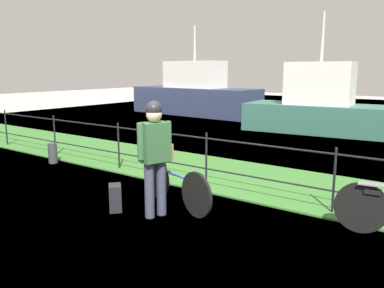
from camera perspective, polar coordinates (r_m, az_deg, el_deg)
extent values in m
plane|color=#B2ADA3|center=(5.79, -8.33, -10.63)|extent=(60.00, 60.00, 0.00)
cube|color=#38702D|center=(7.89, 5.86, -4.61)|extent=(27.00, 2.40, 0.03)
plane|color=#60849E|center=(15.98, 22.00, 2.47)|extent=(30.00, 30.00, 0.00)
cylinder|color=black|center=(12.08, -25.52, 2.14)|extent=(0.04, 0.04, 1.01)
cylinder|color=black|center=(10.17, -19.42, 1.14)|extent=(0.04, 0.04, 1.01)
cylinder|color=black|center=(8.44, -10.67, -0.31)|extent=(0.04, 0.04, 1.01)
cylinder|color=black|center=(7.00, 2.10, -2.41)|extent=(0.04, 0.04, 1.01)
cylinder|color=black|center=(6.08, 20.04, -5.13)|extent=(0.04, 0.04, 1.01)
cylinder|color=black|center=(7.04, 2.09, -3.61)|extent=(18.00, 0.03, 0.03)
cylinder|color=black|center=(6.92, 2.12, 0.83)|extent=(18.00, 0.03, 0.03)
cylinder|color=black|center=(5.65, 0.65, -7.42)|extent=(0.66, 0.25, 0.67)
cylinder|color=black|center=(6.50, -5.11, -5.00)|extent=(0.66, 0.25, 0.67)
cylinder|color=#3D569E|center=(6.02, -2.45, -4.45)|extent=(0.82, 0.29, 0.04)
cube|color=black|center=(6.34, -4.58, -3.18)|extent=(0.22, 0.15, 0.06)
cube|color=slate|center=(6.32, -4.59, -2.38)|extent=(0.39, 0.26, 0.02)
cube|color=brown|center=(6.29, -4.61, -1.09)|extent=(0.44, 0.35, 0.27)
ellipsoid|color=tan|center=(6.25, -4.64, 0.72)|extent=(0.31, 0.22, 0.13)
sphere|color=tan|center=(6.14, -4.05, 1.10)|extent=(0.11, 0.11, 0.11)
cylinder|color=#383D51|center=(5.74, -4.51, -6.37)|extent=(0.14, 0.14, 0.82)
cylinder|color=#383D51|center=(5.65, -6.24, -6.71)|extent=(0.14, 0.14, 0.82)
cube|color=#2D5633|center=(5.53, -5.49, 0.30)|extent=(0.37, 0.46, 0.56)
cylinder|color=#2D5633|center=(5.64, -3.58, 0.82)|extent=(0.10, 0.10, 0.50)
cylinder|color=#2D5633|center=(5.42, -7.49, 0.34)|extent=(0.10, 0.10, 0.50)
sphere|color=tan|center=(5.47, -5.57, 4.32)|extent=(0.22, 0.22, 0.22)
sphere|color=black|center=(5.46, -5.58, 5.12)|extent=(0.23, 0.23, 0.23)
cube|color=black|center=(6.06, -11.15, -7.71)|extent=(0.33, 0.32, 0.40)
cylinder|color=#38383D|center=(9.44, -19.68, -1.26)|extent=(0.20, 0.20, 0.46)
cylinder|color=black|center=(5.59, 23.46, -8.54)|extent=(0.68, 0.13, 0.68)
cube|color=black|center=(5.51, 24.89, -6.31)|extent=(0.21, 0.11, 0.06)
cube|color=slate|center=(5.48, 24.97, -5.38)|extent=(0.38, 0.20, 0.02)
cube|color=#336656|center=(14.01, 17.90, 3.61)|extent=(4.98, 2.31, 0.95)
cube|color=silver|center=(13.92, 18.18, 8.42)|extent=(2.24, 1.50, 1.41)
cylinder|color=#B2B2B2|center=(13.95, 18.55, 14.60)|extent=(0.10, 0.10, 1.60)
cube|color=#2D3856|center=(18.71, 0.38, 6.30)|extent=(6.55, 2.41, 1.26)
cube|color=silver|center=(18.66, 0.38, 10.13)|extent=(2.92, 1.57, 1.23)
cylinder|color=#B2B2B2|center=(18.69, 0.39, 14.47)|extent=(0.10, 0.10, 1.60)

